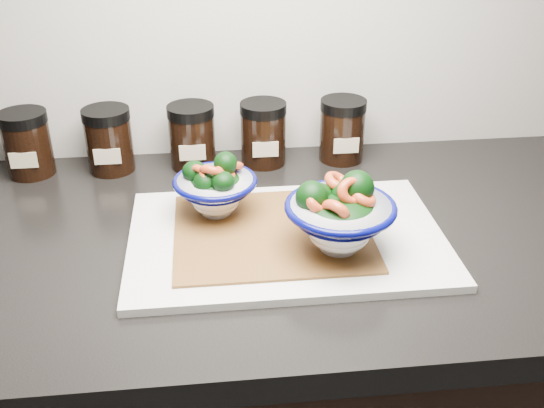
{
  "coord_description": "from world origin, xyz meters",
  "views": [
    {
      "loc": [
        0.02,
        0.65,
        1.39
      ],
      "look_at": [
        0.11,
        1.42,
        0.96
      ],
      "focal_mm": 42.0,
      "sensor_mm": 36.0,
      "label": 1
    }
  ],
  "objects": [
    {
      "name": "cutting_board",
      "position": [
        0.13,
        1.42,
        0.91
      ],
      "size": [
        0.45,
        0.3,
        0.01
      ],
      "primitive_type": "cube",
      "color": "silver",
      "rests_on": "countertop"
    },
    {
      "name": "bamboo_mat",
      "position": [
        0.11,
        1.42,
        0.91
      ],
      "size": [
        0.28,
        0.24,
        0.0
      ],
      "primitive_type": "cube",
      "color": "brown",
      "rests_on": "cutting_board"
    },
    {
      "name": "spice_jar_b",
      "position": [
        -0.15,
        1.69,
        0.96
      ],
      "size": [
        0.08,
        0.08,
        0.11
      ],
      "color": "black",
      "rests_on": "countertop"
    },
    {
      "name": "countertop",
      "position": [
        0.0,
        1.45,
        0.88
      ],
      "size": [
        3.5,
        0.6,
        0.04
      ],
      "primitive_type": "cube",
      "color": "black",
      "rests_on": "cabinet"
    },
    {
      "name": "spice_jar_e",
      "position": [
        0.26,
        1.69,
        0.96
      ],
      "size": [
        0.08,
        0.08,
        0.11
      ],
      "color": "black",
      "rests_on": "countertop"
    },
    {
      "name": "spice_jar_a",
      "position": [
        -0.29,
        1.69,
        0.96
      ],
      "size": [
        0.08,
        0.08,
        0.11
      ],
      "color": "black",
      "rests_on": "countertop"
    },
    {
      "name": "spice_jar_d",
      "position": [
        0.12,
        1.69,
        0.96
      ],
      "size": [
        0.08,
        0.08,
        0.11
      ],
      "color": "black",
      "rests_on": "countertop"
    },
    {
      "name": "spice_jar_c",
      "position": [
        -0.0,
        1.69,
        0.96
      ],
      "size": [
        0.08,
        0.08,
        0.11
      ],
      "color": "black",
      "rests_on": "countertop"
    },
    {
      "name": "bowl_right",
      "position": [
        0.19,
        1.37,
        0.96
      ],
      "size": [
        0.15,
        0.15,
        0.11
      ],
      "rotation": [
        0.0,
        0.0,
        0.31
      ],
      "color": "white",
      "rests_on": "bamboo_mat"
    },
    {
      "name": "bowl_left",
      "position": [
        0.03,
        1.49,
        0.96
      ],
      "size": [
        0.13,
        0.13,
        0.09
      ],
      "rotation": [
        0.0,
        0.0,
        0.18
      ],
      "color": "white",
      "rests_on": "bamboo_mat"
    }
  ]
}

